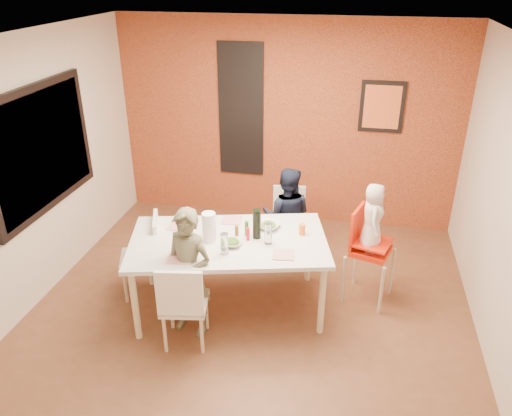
% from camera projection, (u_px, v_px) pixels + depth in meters
% --- Properties ---
extents(ground, '(4.50, 4.50, 0.00)m').
position_uv_depth(ground, '(250.00, 311.00, 5.19)').
color(ground, brown).
rests_on(ground, ground).
extents(ceiling, '(4.50, 4.50, 0.02)m').
position_uv_depth(ceiling, '(248.00, 40.00, 4.00)').
color(ceiling, silver).
rests_on(ceiling, wall_back).
extents(wall_back, '(4.50, 0.02, 2.70)m').
position_uv_depth(wall_back, '(286.00, 124.00, 6.57)').
color(wall_back, beige).
rests_on(wall_back, ground).
extents(wall_front, '(4.50, 0.02, 2.70)m').
position_uv_depth(wall_front, '(157.00, 367.00, 2.62)').
color(wall_front, beige).
rests_on(wall_front, ground).
extents(wall_left, '(0.02, 4.50, 2.70)m').
position_uv_depth(wall_left, '(31.00, 174.00, 5.01)').
color(wall_left, beige).
rests_on(wall_left, ground).
extents(wall_right, '(0.02, 4.50, 2.70)m').
position_uv_depth(wall_right, '(511.00, 216.00, 4.19)').
color(wall_right, beige).
rests_on(wall_right, ground).
extents(brick_accent_wall, '(4.50, 0.02, 2.70)m').
position_uv_depth(brick_accent_wall, '(286.00, 124.00, 6.55)').
color(brick_accent_wall, maroon).
rests_on(brick_accent_wall, ground).
extents(picture_window_frame, '(0.05, 1.70, 1.30)m').
position_uv_depth(picture_window_frame, '(41.00, 149.00, 5.09)').
color(picture_window_frame, black).
rests_on(picture_window_frame, wall_left).
extents(picture_window_pane, '(0.02, 1.55, 1.15)m').
position_uv_depth(picture_window_pane, '(43.00, 149.00, 5.09)').
color(picture_window_pane, black).
rests_on(picture_window_pane, wall_left).
extents(glassblock_strip, '(0.55, 0.03, 1.70)m').
position_uv_depth(glassblock_strip, '(241.00, 111.00, 6.59)').
color(glassblock_strip, silver).
rests_on(glassblock_strip, wall_back).
extents(glassblock_surround, '(0.60, 0.03, 1.76)m').
position_uv_depth(glassblock_surround, '(241.00, 111.00, 6.58)').
color(glassblock_surround, black).
rests_on(glassblock_surround, wall_back).
extents(art_print_frame, '(0.54, 0.03, 0.64)m').
position_uv_depth(art_print_frame, '(382.00, 107.00, 6.19)').
color(art_print_frame, black).
rests_on(art_print_frame, wall_back).
extents(art_print_canvas, '(0.44, 0.01, 0.54)m').
position_uv_depth(art_print_canvas, '(382.00, 107.00, 6.17)').
color(art_print_canvas, orange).
rests_on(art_print_canvas, wall_back).
extents(dining_table, '(2.14, 1.52, 0.81)m').
position_uv_depth(dining_table, '(229.00, 246.00, 4.95)').
color(dining_table, silver).
rests_on(dining_table, ground).
extents(chair_near, '(0.48, 0.48, 0.90)m').
position_uv_depth(chair_near, '(183.00, 302.00, 4.51)').
color(chair_near, white).
rests_on(chair_near, ground).
extents(chair_far, '(0.43, 0.43, 0.84)m').
position_uv_depth(chair_far, '(289.00, 217.00, 6.08)').
color(chair_far, white).
rests_on(chair_far, ground).
extents(chair_left, '(0.54, 0.54, 0.90)m').
position_uv_depth(chair_left, '(148.00, 251.00, 5.29)').
color(chair_left, silver).
rests_on(chair_left, ground).
extents(high_chair, '(0.54, 0.54, 1.04)m').
position_uv_depth(high_chair, '(366.00, 246.00, 5.15)').
color(high_chair, red).
rests_on(high_chair, ground).
extents(child_near, '(0.54, 0.42, 1.31)m').
position_uv_depth(child_near, '(189.00, 273.00, 4.65)').
color(child_near, brown).
rests_on(child_near, ground).
extents(child_far, '(0.59, 0.47, 1.20)m').
position_uv_depth(child_far, '(287.00, 216.00, 5.81)').
color(child_far, black).
rests_on(child_far, ground).
extents(toddler, '(0.25, 0.37, 0.72)m').
position_uv_depth(toddler, '(373.00, 217.00, 4.97)').
color(toddler, silver).
rests_on(toddler, high_chair).
extents(plate_near_left, '(0.27, 0.27, 0.01)m').
position_uv_depth(plate_near_left, '(180.00, 257.00, 4.61)').
color(plate_near_left, white).
rests_on(plate_near_left, dining_table).
extents(plate_far_mid, '(0.22, 0.22, 0.01)m').
position_uv_depth(plate_far_mid, '(232.00, 220.00, 5.27)').
color(plate_far_mid, silver).
rests_on(plate_far_mid, dining_table).
extents(plate_near_right, '(0.22, 0.22, 0.01)m').
position_uv_depth(plate_near_right, '(283.00, 255.00, 4.65)').
color(plate_near_right, silver).
rests_on(plate_near_right, dining_table).
extents(plate_far_left, '(0.20, 0.20, 0.01)m').
position_uv_depth(plate_far_left, '(178.00, 226.00, 5.15)').
color(plate_far_left, silver).
rests_on(plate_far_left, dining_table).
extents(salad_bowl_a, '(0.21, 0.21, 0.05)m').
position_uv_depth(salad_bowl_a, '(232.00, 243.00, 4.81)').
color(salad_bowl_a, white).
rests_on(salad_bowl_a, dining_table).
extents(salad_bowl_b, '(0.28, 0.28, 0.06)m').
position_uv_depth(salad_bowl_b, '(269.00, 226.00, 5.12)').
color(salad_bowl_b, white).
rests_on(salad_bowl_b, dining_table).
extents(wine_bottle, '(0.08, 0.08, 0.31)m').
position_uv_depth(wine_bottle, '(257.00, 224.00, 4.88)').
color(wine_bottle, black).
rests_on(wine_bottle, dining_table).
extents(wine_glass_a, '(0.07, 0.07, 0.21)m').
position_uv_depth(wine_glass_a, '(224.00, 244.00, 4.64)').
color(wine_glass_a, silver).
rests_on(wine_glass_a, dining_table).
extents(wine_glass_b, '(0.08, 0.08, 0.22)m').
position_uv_depth(wine_glass_b, '(268.00, 234.00, 4.80)').
color(wine_glass_b, silver).
rests_on(wine_glass_b, dining_table).
extents(paper_towel_roll, '(0.13, 0.13, 0.30)m').
position_uv_depth(paper_towel_roll, '(209.00, 227.00, 4.83)').
color(paper_towel_roll, white).
rests_on(paper_towel_roll, dining_table).
extents(condiment_red, '(0.03, 0.03, 0.14)m').
position_uv_depth(condiment_red, '(248.00, 234.00, 4.88)').
color(condiment_red, red).
rests_on(condiment_red, dining_table).
extents(condiment_green, '(0.04, 0.04, 0.16)m').
position_uv_depth(condiment_green, '(247.00, 228.00, 4.96)').
color(condiment_green, '#347426').
rests_on(condiment_green, dining_table).
extents(condiment_brown, '(0.04, 0.04, 0.15)m').
position_uv_depth(condiment_brown, '(237.00, 232.00, 4.89)').
color(condiment_brown, brown).
rests_on(condiment_brown, dining_table).
extents(sippy_cup, '(0.06, 0.06, 0.11)m').
position_uv_depth(sippy_cup, '(302.00, 229.00, 4.99)').
color(sippy_cup, orange).
rests_on(sippy_cup, dining_table).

